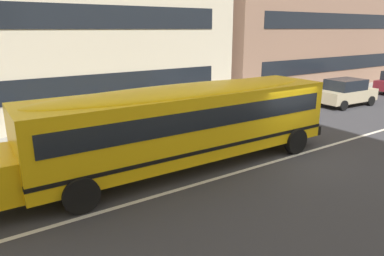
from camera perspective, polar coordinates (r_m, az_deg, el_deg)
ground_plane at (r=13.67m, az=16.12°, el=-4.43°), size 400.00×400.00×0.00m
sidewalk_far at (r=18.76m, az=-0.53°, el=1.74°), size 120.00×3.00×0.01m
lane_centreline at (r=13.67m, az=16.12°, el=-4.42°), size 110.00×0.16×0.01m
school_bus at (r=11.66m, az=-1.60°, el=1.30°), size 12.56×3.05×2.80m
parked_car_beige_by_lamppost at (r=23.49m, az=23.77°, el=5.38°), size 3.99×2.06×1.64m
apartment_block_far_centre at (r=33.35m, az=16.55°, el=18.85°), size 20.47×9.85×13.30m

